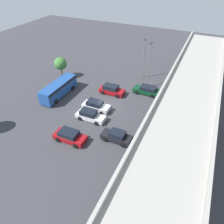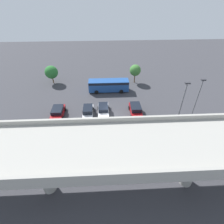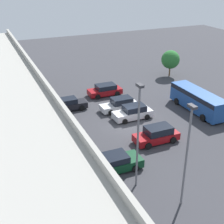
# 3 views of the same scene
# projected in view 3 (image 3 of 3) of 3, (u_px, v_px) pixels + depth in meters

# --- Properties ---
(ground_plane) EXTENTS (102.31, 102.31, 0.00)m
(ground_plane) POSITION_uv_depth(u_px,v_px,m) (130.00, 126.00, 35.16)
(ground_plane) COLOR #38383D
(highway_overpass) EXTENTS (49.18, 7.13, 7.51)m
(highway_overpass) POSITION_uv_depth(u_px,v_px,m) (3.00, 93.00, 27.89)
(highway_overpass) COLOR #9E9B93
(highway_overpass) RESTS_ON ground_plane
(parked_car_0) EXTENTS (2.22, 4.73, 1.52)m
(parked_car_0) POSITION_uv_depth(u_px,v_px,m) (114.00, 163.00, 27.27)
(parked_car_0) COLOR #0C381E
(parked_car_0) RESTS_ON ground_plane
(parked_car_1) EXTENTS (2.14, 4.65, 1.70)m
(parked_car_1) POSITION_uv_depth(u_px,v_px,m) (157.00, 135.00, 31.68)
(parked_car_1) COLOR maroon
(parked_car_1) RESTS_ON ground_plane
(parked_car_2) EXTENTS (2.12, 4.65, 1.65)m
(parked_car_2) POSITION_uv_depth(u_px,v_px,m) (133.00, 112.00, 36.60)
(parked_car_2) COLOR silver
(parked_car_2) RESTS_ON ground_plane
(parked_car_3) EXTENTS (2.02, 4.75, 1.63)m
(parked_car_3) POSITION_uv_depth(u_px,v_px,m) (120.00, 104.00, 38.72)
(parked_car_3) COLOR silver
(parked_car_3) RESTS_ON ground_plane
(parked_car_4) EXTENTS (1.99, 4.31, 1.54)m
(parked_car_4) POSITION_uv_depth(u_px,v_px,m) (69.00, 104.00, 38.85)
(parked_car_4) COLOR black
(parked_car_4) RESTS_ON ground_plane
(parked_car_5) EXTENTS (2.23, 4.62, 1.55)m
(parked_car_5) POSITION_uv_depth(u_px,v_px,m) (105.00, 90.00, 43.27)
(parked_car_5) COLOR maroon
(parked_car_5) RESTS_ON ground_plane
(shuttle_bus) EXTENTS (8.55, 2.61, 2.54)m
(shuttle_bus) POSITION_uv_depth(u_px,v_px,m) (198.00, 99.00, 38.26)
(shuttle_bus) COLOR #1E478C
(shuttle_bus) RESTS_ON ground_plane
(lamp_post_near_aisle) EXTENTS (0.70, 0.35, 8.16)m
(lamp_post_near_aisle) POSITION_uv_depth(u_px,v_px,m) (187.00, 150.00, 21.65)
(lamp_post_near_aisle) COLOR slate
(lamp_post_near_aisle) RESTS_ON ground_plane
(lamp_post_mid_lot) EXTENTS (0.70, 0.35, 8.80)m
(lamp_post_mid_lot) POSITION_uv_depth(u_px,v_px,m) (138.00, 130.00, 23.52)
(lamp_post_mid_lot) COLOR slate
(lamp_post_mid_lot) RESTS_ON ground_plane
(tree_front_centre) EXTENTS (2.95, 2.95, 4.21)m
(tree_front_centre) POSITION_uv_depth(u_px,v_px,m) (170.00, 60.00, 50.13)
(tree_front_centre) COLOR brown
(tree_front_centre) RESTS_ON ground_plane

